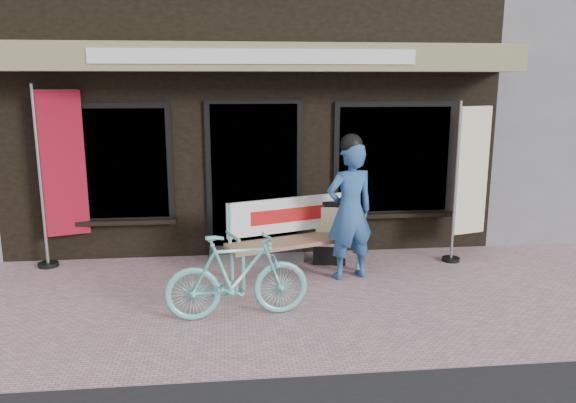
{
  "coord_description": "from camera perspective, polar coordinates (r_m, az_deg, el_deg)",
  "views": [
    {
      "loc": [
        -0.37,
        -5.8,
        2.48
      ],
      "look_at": [
        0.34,
        0.7,
        1.05
      ],
      "focal_mm": 35.0,
      "sensor_mm": 36.0,
      "label": 1
    }
  ],
  "objects": [
    {
      "name": "bicycle",
      "position": [
        5.96,
        -5.18,
        -7.57
      ],
      "size": [
        1.55,
        0.58,
        0.91
      ],
      "primitive_type": "imported",
      "rotation": [
        0.0,
        0.0,
        1.67
      ],
      "color": "#65C5BE",
      "rests_on": "ground"
    },
    {
      "name": "ground",
      "position": [
        6.32,
        -2.39,
        -10.78
      ],
      "size": [
        70.0,
        70.0,
        0.0
      ],
      "primitive_type": "plane",
      "color": "#BB8F97",
      "rests_on": "ground"
    },
    {
      "name": "menu_stand",
      "position": [
        7.59,
        4.24,
        -3.18
      ],
      "size": [
        0.45,
        0.18,
        0.89
      ],
      "rotation": [
        0.0,
        0.0,
        -0.19
      ],
      "color": "black",
      "rests_on": "ground"
    },
    {
      "name": "nobori_red",
      "position": [
        8.02,
        -22.15,
        2.61
      ],
      "size": [
        0.72,
        0.36,
        2.43
      ],
      "rotation": [
        0.0,
        0.0,
        0.31
      ],
      "color": "gray",
      "rests_on": "ground"
    },
    {
      "name": "nobori_cream",
      "position": [
        8.05,
        17.93,
        2.12
      ],
      "size": [
        0.65,
        0.31,
        2.2
      ],
      "rotation": [
        0.0,
        0.0,
        0.28
      ],
      "color": "gray",
      "rests_on": "ground"
    },
    {
      "name": "bench",
      "position": [
        7.23,
        0.55,
        -2.94
      ],
      "size": [
        1.86,
        1.01,
        0.98
      ],
      "rotation": [
        0.0,
        0.0,
        0.33
      ],
      "color": "#65C5BE",
      "rests_on": "ground"
    },
    {
      "name": "storefront",
      "position": [
        10.78,
        -4.37,
        15.0
      ],
      "size": [
        7.0,
        6.77,
        6.0
      ],
      "color": "black",
      "rests_on": "ground"
    },
    {
      "name": "person",
      "position": [
        7.03,
        6.3,
        -0.71
      ],
      "size": [
        0.72,
        0.57,
        1.84
      ],
      "rotation": [
        0.0,
        0.0,
        0.27
      ],
      "color": "#28538C",
      "rests_on": "ground"
    }
  ]
}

